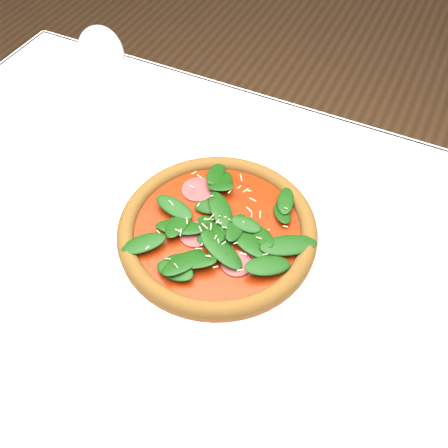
% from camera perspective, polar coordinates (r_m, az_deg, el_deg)
% --- Properties ---
extents(ground, '(6.00, 6.00, 0.00)m').
position_cam_1_polar(ground, '(1.43, -2.00, -21.16)').
color(ground, brown).
rests_on(ground, ground).
extents(dining_table, '(1.21, 0.81, 0.75)m').
position_cam_1_polar(dining_table, '(0.83, -3.23, -7.61)').
color(dining_table, white).
rests_on(dining_table, ground).
extents(plate, '(0.35, 0.35, 0.01)m').
position_cam_1_polar(plate, '(0.76, -0.76, -1.35)').
color(plate, white).
rests_on(plate, dining_table).
extents(pizza, '(0.31, 0.31, 0.04)m').
position_cam_1_polar(pizza, '(0.74, -0.77, -0.43)').
color(pizza, brown).
rests_on(pizza, plate).
extents(wine_glass, '(0.08, 0.08, 0.19)m').
position_cam_1_polar(wine_glass, '(0.90, -13.81, 17.96)').
color(wine_glass, white).
rests_on(wine_glass, dining_table).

